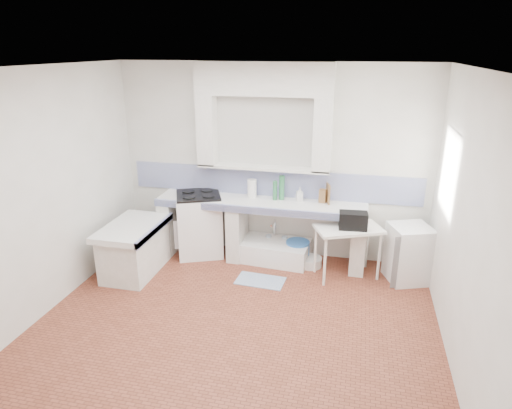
% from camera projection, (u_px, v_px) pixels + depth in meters
% --- Properties ---
extents(floor, '(4.50, 4.50, 0.00)m').
position_uv_depth(floor, '(236.00, 324.00, 5.09)').
color(floor, brown).
rests_on(floor, ground).
extents(ceiling, '(4.50, 4.50, 0.00)m').
position_uv_depth(ceiling, '(231.00, 67.00, 4.16)').
color(ceiling, white).
rests_on(ceiling, ground).
extents(wall_back, '(4.50, 0.00, 4.50)m').
position_uv_depth(wall_back, '(272.00, 162.00, 6.46)').
color(wall_back, white).
rests_on(wall_back, ground).
extents(wall_front, '(4.50, 0.00, 4.50)m').
position_uv_depth(wall_front, '(146.00, 316.00, 2.79)').
color(wall_front, white).
rests_on(wall_front, ground).
extents(wall_left, '(0.00, 4.50, 4.50)m').
position_uv_depth(wall_left, '(45.00, 193.00, 5.11)').
color(wall_left, white).
rests_on(wall_left, ground).
extents(wall_right, '(0.00, 4.50, 4.50)m').
position_uv_depth(wall_right, '(467.00, 228.00, 4.14)').
color(wall_right, white).
rests_on(wall_right, ground).
extents(alcove_mass, '(1.90, 0.25, 0.45)m').
position_uv_depth(alcove_mass, '(264.00, 79.00, 5.97)').
color(alcove_mass, white).
rests_on(alcove_mass, ground).
extents(window_frame, '(0.35, 0.86, 1.06)m').
position_uv_depth(window_frame, '(465.00, 174.00, 5.14)').
color(window_frame, '#3D2713').
rests_on(window_frame, ground).
extents(lace_valance, '(0.01, 0.84, 0.24)m').
position_uv_depth(lace_valance, '(457.00, 141.00, 5.04)').
color(lace_valance, white).
rests_on(lace_valance, ground).
extents(counter_slab, '(3.00, 0.60, 0.08)m').
position_uv_depth(counter_slab, '(260.00, 204.00, 6.39)').
color(counter_slab, white).
rests_on(counter_slab, ground).
extents(counter_lip, '(3.00, 0.04, 0.10)m').
position_uv_depth(counter_lip, '(256.00, 210.00, 6.13)').
color(counter_lip, navy).
rests_on(counter_lip, ground).
extents(counter_pier_left, '(0.20, 0.55, 0.82)m').
position_uv_depth(counter_pier_left, '(171.00, 225.00, 6.84)').
color(counter_pier_left, white).
rests_on(counter_pier_left, ground).
extents(counter_pier_mid, '(0.20, 0.55, 0.82)m').
position_uv_depth(counter_pier_mid, '(237.00, 231.00, 6.61)').
color(counter_pier_mid, white).
rests_on(counter_pier_mid, ground).
extents(counter_pier_right, '(0.20, 0.55, 0.82)m').
position_uv_depth(counter_pier_right, '(358.00, 242.00, 6.23)').
color(counter_pier_right, white).
rests_on(counter_pier_right, ground).
extents(peninsula_top, '(0.70, 1.10, 0.08)m').
position_uv_depth(peninsula_top, '(133.00, 228.00, 6.06)').
color(peninsula_top, white).
rests_on(peninsula_top, ground).
extents(peninsula_base, '(0.60, 1.00, 0.62)m').
position_uv_depth(peninsula_base, '(135.00, 251.00, 6.18)').
color(peninsula_base, white).
rests_on(peninsula_base, ground).
extents(peninsula_lip, '(0.04, 1.10, 0.10)m').
position_uv_depth(peninsula_lip, '(155.00, 230.00, 5.99)').
color(peninsula_lip, navy).
rests_on(peninsula_lip, ground).
extents(backsplash, '(4.27, 0.03, 0.40)m').
position_uv_depth(backsplash, '(271.00, 183.00, 6.55)').
color(backsplash, navy).
rests_on(backsplash, ground).
extents(stove, '(0.84, 0.83, 0.91)m').
position_uv_depth(stove, '(200.00, 225.00, 6.70)').
color(stove, white).
rests_on(stove, ground).
extents(sink, '(1.14, 0.68, 0.26)m').
position_uv_depth(sink, '(272.00, 251.00, 6.60)').
color(sink, white).
rests_on(sink, ground).
extents(side_table, '(0.98, 0.79, 0.04)m').
position_uv_depth(side_table, '(347.00, 252.00, 6.05)').
color(side_table, white).
rests_on(side_table, ground).
extents(fridge, '(0.64, 0.64, 0.77)m').
position_uv_depth(fridge, '(409.00, 253.00, 5.94)').
color(fridge, white).
rests_on(fridge, ground).
extents(bucket_red, '(0.37, 0.37, 0.27)m').
position_uv_depth(bucket_red, '(258.00, 251.00, 6.59)').
color(bucket_red, '#B31710').
rests_on(bucket_red, ground).
extents(bucket_orange, '(0.30, 0.30, 0.25)m').
position_uv_depth(bucket_orange, '(273.00, 253.00, 6.57)').
color(bucket_orange, '#CB3602').
rests_on(bucket_orange, ground).
extents(bucket_blue, '(0.35, 0.35, 0.32)m').
position_uv_depth(bucket_blue, '(298.00, 252.00, 6.51)').
color(bucket_blue, '#2C68B7').
rests_on(bucket_blue, ground).
extents(basin_white, '(0.33, 0.33, 0.13)m').
position_uv_depth(basin_white, '(310.00, 262.00, 6.42)').
color(basin_white, white).
rests_on(basin_white, ground).
extents(water_bottle_a, '(0.09, 0.09, 0.32)m').
position_uv_depth(water_bottle_a, '(269.00, 245.00, 6.73)').
color(water_bottle_a, silver).
rests_on(water_bottle_a, ground).
extents(water_bottle_b, '(0.09, 0.09, 0.32)m').
position_uv_depth(water_bottle_b, '(284.00, 246.00, 6.68)').
color(water_bottle_b, silver).
rests_on(water_bottle_b, ground).
extents(black_bag, '(0.38, 0.24, 0.23)m').
position_uv_depth(black_bag, '(353.00, 221.00, 5.85)').
color(black_bag, black).
rests_on(black_bag, side_table).
extents(green_bottle_a, '(0.06, 0.06, 0.28)m').
position_uv_depth(green_bottle_a, '(275.00, 190.00, 6.38)').
color(green_bottle_a, '#2B7243').
rests_on(green_bottle_a, counter_slab).
extents(green_bottle_b, '(0.09, 0.09, 0.35)m').
position_uv_depth(green_bottle_b, '(282.00, 188.00, 6.39)').
color(green_bottle_b, '#2B7243').
rests_on(green_bottle_b, counter_slab).
extents(knife_block, '(0.11, 0.10, 0.20)m').
position_uv_depth(knife_block, '(323.00, 196.00, 6.29)').
color(knife_block, olive).
rests_on(knife_block, counter_slab).
extents(cutting_board, '(0.08, 0.20, 0.28)m').
position_uv_depth(cutting_board, '(328.00, 193.00, 6.26)').
color(cutting_board, olive).
rests_on(cutting_board, counter_slab).
extents(paper_towel, '(0.14, 0.14, 0.27)m').
position_uv_depth(paper_towel, '(252.00, 188.00, 6.50)').
color(paper_towel, white).
rests_on(paper_towel, counter_slab).
extents(soap_bottle, '(0.11, 0.11, 0.20)m').
position_uv_depth(soap_bottle, '(300.00, 194.00, 6.36)').
color(soap_bottle, white).
rests_on(soap_bottle, counter_slab).
extents(rug, '(0.66, 0.41, 0.01)m').
position_uv_depth(rug, '(260.00, 281.00, 6.02)').
color(rug, '#3F5C95').
rests_on(rug, ground).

